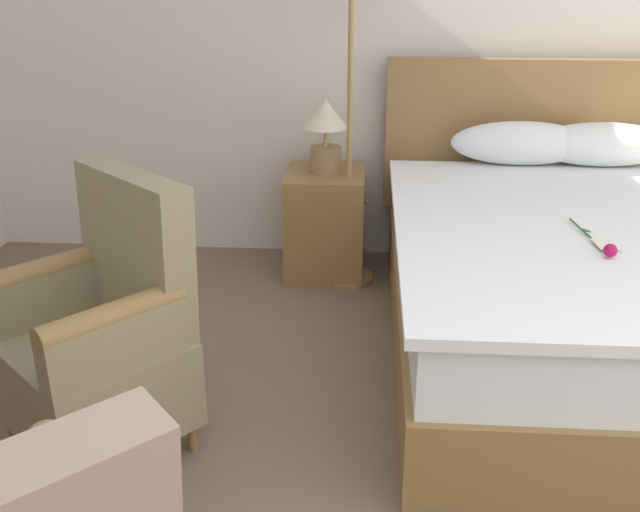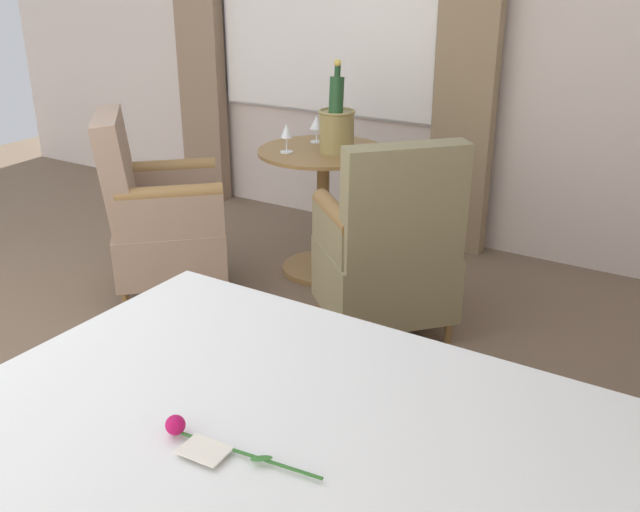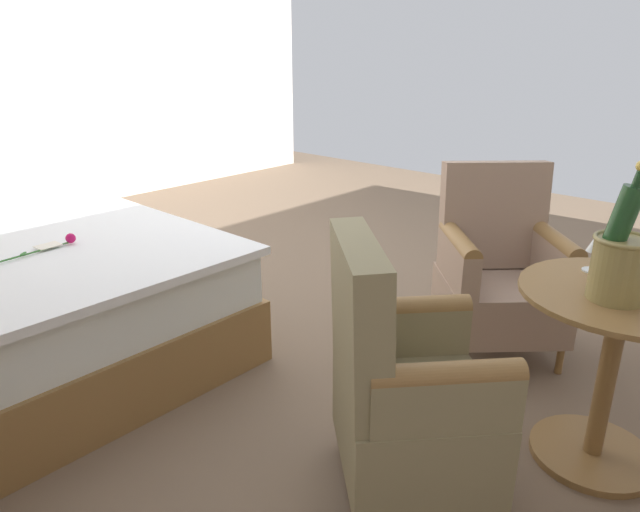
{
  "view_description": "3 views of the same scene",
  "coord_description": "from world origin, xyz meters",
  "px_view_note": "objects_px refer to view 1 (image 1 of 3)",
  "views": [
    {
      "loc": [
        -0.83,
        -0.93,
        1.61
      ],
      "look_at": [
        -1.0,
        1.56,
        0.57
      ],
      "focal_mm": 40.0,
      "sensor_mm": 36.0,
      "label": 1
    },
    {
      "loc": [
        1.04,
        2.49,
        1.67
      ],
      "look_at": [
        -0.99,
        1.23,
        0.68
      ],
      "focal_mm": 40.0,
      "sensor_mm": 36.0,
      "label": 2
    },
    {
      "loc": [
        -2.65,
        2.6,
        1.54
      ],
      "look_at": [
        -1.35,
        1.18,
        0.83
      ],
      "focal_mm": 32.0,
      "sensor_mm": 36.0,
      "label": 3
    }
  ],
  "objects_px": {
    "bed": "(595,279)",
    "bedside_lamp": "(326,128)",
    "nightstand": "(325,223)",
    "armchair_by_window": "(102,340)"
  },
  "relations": [
    {
      "from": "bed",
      "to": "nightstand",
      "type": "relative_size",
      "value": 3.73
    },
    {
      "from": "bed",
      "to": "bedside_lamp",
      "type": "xyz_separation_m",
      "value": [
        -1.21,
        0.79,
        0.46
      ]
    },
    {
      "from": "armchair_by_window",
      "to": "bedside_lamp",
      "type": "bearing_deg",
      "value": 67.04
    },
    {
      "from": "nightstand",
      "to": "armchair_by_window",
      "type": "relative_size",
      "value": 0.59
    },
    {
      "from": "bedside_lamp",
      "to": "bed",
      "type": "bearing_deg",
      "value": -32.99
    },
    {
      "from": "nightstand",
      "to": "bedside_lamp",
      "type": "xyz_separation_m",
      "value": [
        -0.0,
        0.0,
        0.52
      ]
    },
    {
      "from": "bedside_lamp",
      "to": "nightstand",
      "type": "bearing_deg",
      "value": 0.0
    },
    {
      "from": "bed",
      "to": "bedside_lamp",
      "type": "distance_m",
      "value": 1.51
    },
    {
      "from": "nightstand",
      "to": "bedside_lamp",
      "type": "bearing_deg",
      "value": 180.0
    },
    {
      "from": "nightstand",
      "to": "armchair_by_window",
      "type": "xyz_separation_m",
      "value": [
        -0.67,
        -1.57,
        0.12
      ]
    }
  ]
}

